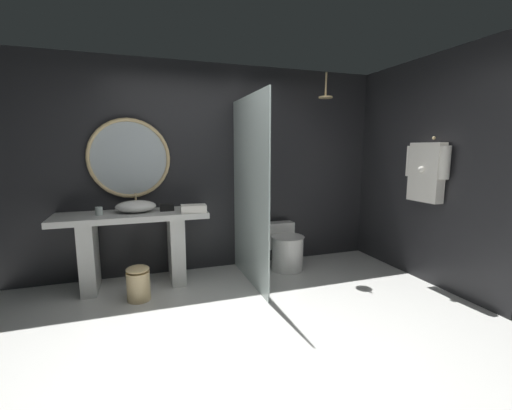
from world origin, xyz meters
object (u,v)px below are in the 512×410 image
at_px(tissue_box, 167,207).
at_px(rain_shower_head, 326,95).
at_px(tumbler_cup, 99,211).
at_px(toilet, 285,248).
at_px(vessel_sink, 136,206).
at_px(hanging_bathrobe, 426,170).
at_px(round_wall_mirror, 129,158).
at_px(waste_bin, 138,283).
at_px(folded_hand_towel, 194,209).

bearing_deg(tissue_box, rain_shower_head, -2.64).
bearing_deg(tissue_box, tumbler_cup, -176.28).
bearing_deg(toilet, tumbler_cup, 179.79).
bearing_deg(vessel_sink, hanging_bathrobe, -18.14).
height_order(vessel_sink, round_wall_mirror, round_wall_mirror).
relative_size(waste_bin, folded_hand_towel, 1.32).
bearing_deg(folded_hand_towel, tissue_box, 142.38).
height_order(rain_shower_head, folded_hand_towel, rain_shower_head).
relative_size(tissue_box, hanging_bathrobe, 0.21).
distance_m(vessel_sink, toilet, 1.93).
bearing_deg(hanging_bathrobe, tissue_box, 160.08).
relative_size(vessel_sink, tumbler_cup, 4.96).
bearing_deg(tissue_box, waste_bin, -127.62).
bearing_deg(vessel_sink, tumbler_cup, -170.93).
bearing_deg(hanging_bathrobe, tumbler_cup, 164.63).
xyz_separation_m(tumbler_cup, hanging_bathrobe, (3.50, -0.96, 0.43)).
bearing_deg(waste_bin, tumbler_cup, 131.49).
relative_size(tumbler_cup, folded_hand_towel, 0.32).
height_order(vessel_sink, tissue_box, vessel_sink).
height_order(tissue_box, round_wall_mirror, round_wall_mirror).
bearing_deg(vessel_sink, waste_bin, -91.84).
bearing_deg(tumbler_cup, vessel_sink, 9.07).
bearing_deg(hanging_bathrobe, vessel_sink, 161.86).
bearing_deg(waste_bin, vessel_sink, 88.16).
bearing_deg(rain_shower_head, folded_hand_towel, -175.93).
xyz_separation_m(tumbler_cup, rain_shower_head, (2.71, -0.05, 1.34)).
bearing_deg(round_wall_mirror, folded_hand_towel, -35.33).
xyz_separation_m(tumbler_cup, tissue_box, (0.72, 0.05, -0.01)).
distance_m(rain_shower_head, toilet, 2.03).
xyz_separation_m(round_wall_mirror, folded_hand_towel, (0.66, -0.47, -0.56)).
bearing_deg(tumbler_cup, waste_bin, -48.51).
height_order(vessel_sink, waste_bin, vessel_sink).
distance_m(round_wall_mirror, waste_bin, 1.45).
relative_size(tumbler_cup, tissue_box, 0.57).
height_order(tumbler_cup, waste_bin, tumbler_cup).
distance_m(tissue_box, hanging_bathrobe, 2.99).
height_order(vessel_sink, rain_shower_head, rain_shower_head).
relative_size(tumbler_cup, waste_bin, 0.24).
relative_size(tissue_box, folded_hand_towel, 0.56).
distance_m(round_wall_mirror, toilet, 2.23).
xyz_separation_m(vessel_sink, rain_shower_head, (2.33, -0.11, 1.32)).
bearing_deg(rain_shower_head, vessel_sink, 177.40).
height_order(tissue_box, toilet, tissue_box).
distance_m(hanging_bathrobe, waste_bin, 3.38).
bearing_deg(vessel_sink, toilet, -2.15).
xyz_separation_m(rain_shower_head, hanging_bathrobe, (0.79, -0.92, -0.91)).
xyz_separation_m(vessel_sink, folded_hand_towel, (0.62, -0.23, -0.02)).
bearing_deg(vessel_sink, tissue_box, -2.37).
relative_size(vessel_sink, hanging_bathrobe, 0.61).
xyz_separation_m(rain_shower_head, toilet, (-0.51, 0.04, -1.96)).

